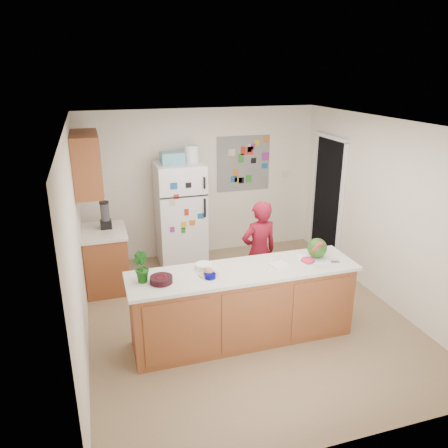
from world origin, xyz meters
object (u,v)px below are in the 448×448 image
object	(u,v)px
refrigerator	(181,215)
cherry_bowl	(161,280)
person	(259,252)
watermelon	(317,248)

from	to	relation	value
refrigerator	cherry_bowl	size ratio (longest dim) A/B	6.93
person	cherry_bowl	size ratio (longest dim) A/B	5.94
person	cherry_bowl	bearing A→B (deg)	22.78
watermelon	refrigerator	bearing A→B (deg)	117.29
person	watermelon	size ratio (longest dim) A/B	6.10
refrigerator	cherry_bowl	xyz separation A→B (m)	(-0.71, -2.42, 0.11)
refrigerator	person	size ratio (longest dim) A/B	1.17
refrigerator	person	world-z (taller)	refrigerator
person	watermelon	xyz separation A→B (m)	(0.44, -0.78, 0.32)
person	watermelon	distance (m)	0.95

